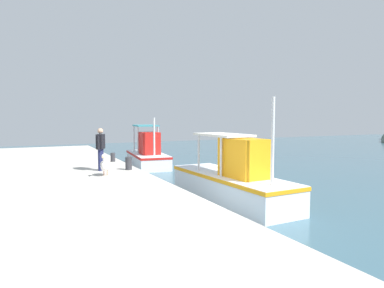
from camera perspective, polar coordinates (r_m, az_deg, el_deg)
fishing_boat_nearest at (r=20.52m, az=-7.29°, el=-1.87°), size 4.89×2.23×2.89m
fishing_boat_second at (r=12.14m, az=6.70°, el=-6.01°), size 5.76×1.94×3.53m
pelican at (r=13.01m, az=-14.11°, el=-3.33°), size 0.96×0.55×0.82m
fisherman_standing at (r=14.24m, az=-14.82°, el=-0.46°), size 0.59×0.43×1.69m
mooring_bollard_nearest at (r=16.96m, az=-12.90°, el=-2.13°), size 0.22×0.22×0.42m
mooring_bollard_second at (r=14.25m, az=-10.40°, el=-3.15°), size 0.26×0.26×0.52m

